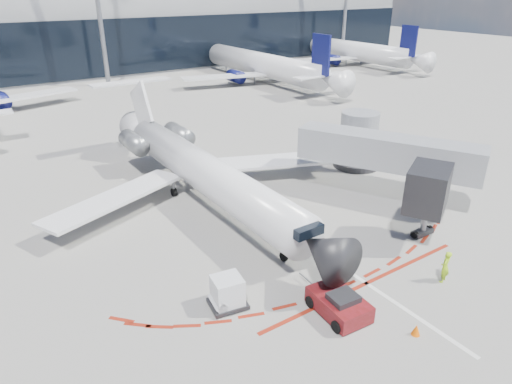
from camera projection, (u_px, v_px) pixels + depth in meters
ground at (249, 205)px, 32.99m from camera, size 260.00×260.00×0.00m
apron_centerline at (234, 195)px, 34.50m from camera, size 0.25×40.00×0.01m
apron_stop_bar at (366, 283)px, 24.31m from camera, size 14.00×0.25×0.01m
terminal_building at (42, 23)px, 78.48m from camera, size 150.00×24.15×24.00m
jet_bridge at (379, 152)px, 34.45m from camera, size 10.03×15.20×4.90m
light_mast_centre at (97, 0)px, 66.56m from camera, size 0.70×0.70×25.00m
regional_jet at (199, 168)px, 33.13m from camera, size 23.05×28.42×7.12m
pushback_tug at (339, 304)px, 21.91m from camera, size 2.25×4.85×1.24m
ramp_worker at (445, 267)px, 24.12m from camera, size 0.77×0.62×1.83m
uld_container at (227, 293)px, 22.26m from camera, size 1.98×1.77×1.66m
safety_cone_right at (416, 330)px, 20.65m from camera, size 0.40×0.40×0.56m
bg_airliner_2 at (262, 48)px, 72.61m from camera, size 32.85×34.78×10.63m
bg_airliner_3 at (352, 37)px, 89.21m from camera, size 31.60×33.46×10.22m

